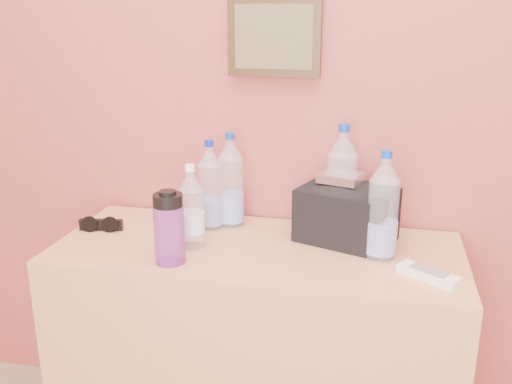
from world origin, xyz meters
TOP-DOWN VIEW (x-y plane):
  - picture_frame at (-0.18, 1.98)m, footprint 0.30×0.03m
  - dresser at (-0.18, 1.72)m, footprint 1.25×0.52m
  - pet_large_a at (-0.36, 1.85)m, footprint 0.08×0.08m
  - pet_large_b at (-0.30, 1.89)m, footprint 0.09×0.09m
  - pet_large_c at (0.06, 1.89)m, footprint 0.10×0.10m
  - pet_large_d at (0.20, 1.73)m, footprint 0.09×0.09m
  - pet_small at (-0.37, 1.68)m, footprint 0.08×0.08m
  - nalgene_bottle at (-0.40, 1.55)m, footprint 0.09×0.09m
  - sunglasses at (-0.71, 1.74)m, footprint 0.15×0.08m
  - ac_remote at (0.33, 1.60)m, footprint 0.17×0.14m
  - toiletry_bag at (0.09, 1.83)m, footprint 0.33×0.28m
  - foil_packet at (0.06, 1.84)m, footprint 0.15×0.14m

SIDE VIEW (x-z plane):
  - dresser at x=-0.18m, z-range 0.00..0.78m
  - ac_remote at x=0.33m, z-range 0.78..0.81m
  - sunglasses at x=-0.71m, z-range 0.78..0.82m
  - toiletry_bag at x=0.09m, z-range 0.78..0.97m
  - nalgene_bottle at x=-0.40m, z-range 0.78..1.00m
  - pet_small at x=-0.37m, z-range 0.77..1.03m
  - pet_large_a at x=-0.36m, z-range 0.77..1.06m
  - pet_large_b at x=-0.30m, z-range 0.76..1.08m
  - pet_large_d at x=0.20m, z-range 0.76..1.09m
  - pet_large_c at x=0.06m, z-range 0.76..1.12m
  - foil_packet at x=0.06m, z-range 0.97..1.00m
  - picture_frame at x=-0.18m, z-range 1.27..1.52m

